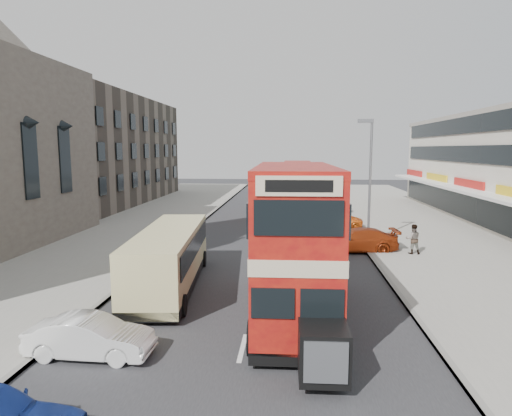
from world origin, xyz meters
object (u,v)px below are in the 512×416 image
at_px(cyclist, 324,228).
at_px(street_lamp, 369,171).
at_px(car_left_front, 90,337).
at_px(pedestrian_near, 413,239).
at_px(car_right_c, 330,206).
at_px(coach, 169,256).
at_px(bus_second, 297,189).
at_px(car_right_a, 357,240).
at_px(car_right_b, 336,222).
at_px(bus_main, 294,242).

bearing_deg(cyclist, street_lamp, -35.77).
xyz_separation_m(car_left_front, pedestrian_near, (13.10, 13.62, 0.41)).
distance_m(car_left_front, car_right_c, 32.26).
xyz_separation_m(coach, car_left_front, (-0.54, -6.81, -0.83)).
bearing_deg(car_left_front, bus_second, -11.24).
relative_size(coach, car_left_front, 2.51).
height_order(street_lamp, pedestrian_near, street_lamp).
xyz_separation_m(coach, car_right_a, (9.46, 7.72, -0.73)).
relative_size(bus_second, cyclist, 4.40).
bearing_deg(car_left_front, coach, -2.85).
height_order(car_left_front, car_right_b, car_left_front).
relative_size(coach, car_right_a, 1.92).
bearing_deg(car_right_a, car_left_front, -37.73).
bearing_deg(cyclist, car_left_front, -114.76).
distance_m(bus_main, car_right_b, 19.06).
distance_m(street_lamp, pedestrian_near, 5.41).
bearing_deg(car_left_front, cyclist, -22.24).
bearing_deg(car_right_a, pedestrian_near, 70.36).
xyz_separation_m(bus_second, coach, (-5.99, -21.58, -1.13)).
distance_m(bus_second, coach, 22.43).
xyz_separation_m(car_right_a, pedestrian_near, (3.10, -0.91, 0.32)).
distance_m(car_right_c, cyclist, 12.04).
bearing_deg(pedestrian_near, street_lamp, -56.89).
xyz_separation_m(car_right_c, pedestrian_near, (3.33, -17.12, 0.37)).
relative_size(car_right_b, car_right_c, 1.05).
relative_size(car_left_front, cyclist, 1.86).
bearing_deg(bus_main, car_left_front, 29.93).
xyz_separation_m(street_lamp, pedestrian_near, (2.08, -3.30, -3.75)).
height_order(bus_second, car_left_front, bus_second).
xyz_separation_m(car_right_b, pedestrian_near, (3.57, -8.65, 0.47)).
relative_size(street_lamp, car_left_front, 2.16).
xyz_separation_m(car_right_a, car_right_b, (-0.48, 7.74, -0.15)).
bearing_deg(cyclist, car_right_a, -69.58).
relative_size(coach, car_right_b, 2.33).
bearing_deg(street_lamp, bus_second, 111.35).
bearing_deg(car_right_c, car_right_a, 5.84).
bearing_deg(car_right_b, car_left_front, -22.50).
distance_m(car_right_b, car_right_c, 8.48).
xyz_separation_m(bus_main, car_right_a, (3.88, 10.87, -2.16)).
bearing_deg(coach, bus_second, 69.43).
height_order(car_left_front, cyclist, cyclist).
bearing_deg(coach, bus_main, -34.54).
distance_m(coach, car_left_front, 6.89).
distance_m(bus_main, car_left_front, 7.48).
height_order(car_left_front, car_right_a, car_right_a).
bearing_deg(cyclist, car_right_c, 82.41).
bearing_deg(car_right_c, coach, -16.06).
height_order(bus_second, pedestrian_near, bus_second).
height_order(coach, car_left_front, coach).
distance_m(bus_second, pedestrian_near, 16.24).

